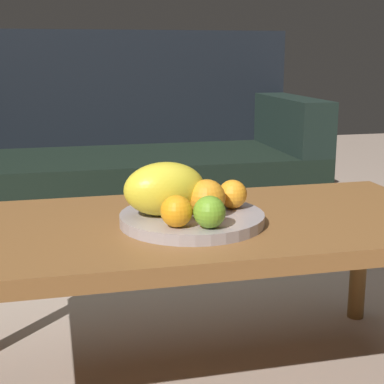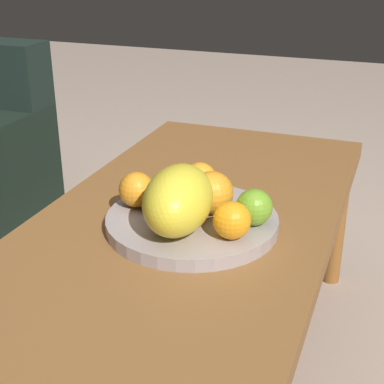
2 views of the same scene
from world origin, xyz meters
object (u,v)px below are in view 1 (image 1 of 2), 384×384
at_px(fruit_bowl, 192,218).
at_px(orange_back, 207,198).
at_px(couch, 108,173).
at_px(melon_large_front, 165,189).
at_px(orange_left, 176,211).
at_px(banana_bunch, 191,198).
at_px(orange_right, 182,187).
at_px(coffee_table, 200,238).
at_px(apple_front, 209,212).
at_px(orange_front, 233,194).

bearing_deg(fruit_bowl, orange_back, -47.06).
relative_size(couch, orange_back, 20.29).
xyz_separation_m(melon_large_front, orange_left, (0.01, -0.10, -0.03)).
bearing_deg(banana_bunch, orange_right, 90.37).
bearing_deg(orange_left, coffee_table, 56.07).
xyz_separation_m(orange_left, banana_bunch, (0.06, 0.13, -0.01)).
xyz_separation_m(fruit_bowl, apple_front, (0.01, -0.12, 0.05)).
bearing_deg(fruit_bowl, orange_right, 88.29).
relative_size(coffee_table, orange_left, 17.80).
relative_size(melon_large_front, orange_front, 2.74).
bearing_deg(apple_front, orange_right, 91.29).
bearing_deg(couch, orange_right, -85.69).
xyz_separation_m(coffee_table, apple_front, (-0.02, -0.15, 0.11)).
bearing_deg(coffee_table, couch, 95.12).
xyz_separation_m(orange_front, orange_left, (-0.16, -0.12, 0.00)).
relative_size(orange_right, banana_bunch, 0.41).
relative_size(fruit_bowl, orange_front, 4.87).
bearing_deg(fruit_bowl, couch, 93.73).
bearing_deg(banana_bunch, orange_front, -5.13).
relative_size(couch, banana_bunch, 9.99).
xyz_separation_m(coffee_table, orange_back, (0.00, -0.06, 0.11)).
bearing_deg(apple_front, orange_left, 160.71).
height_order(melon_large_front, orange_back, melon_large_front).
bearing_deg(couch, orange_left, -89.02).
relative_size(couch, fruit_bowl, 5.12).
distance_m(orange_left, apple_front, 0.07).
height_order(couch, banana_bunch, couch).
bearing_deg(fruit_bowl, melon_large_front, 177.59).
relative_size(couch, orange_left, 24.96).
bearing_deg(couch, apple_front, -86.22).
bearing_deg(orange_left, banana_bunch, 64.36).
bearing_deg(fruit_bowl, coffee_table, 46.14).
bearing_deg(coffee_table, orange_back, -88.87).
xyz_separation_m(couch, melon_large_front, (0.02, -1.21, 0.21)).
bearing_deg(apple_front, coffee_table, 82.94).
height_order(coffee_table, orange_left, orange_left).
height_order(melon_large_front, orange_front, melon_large_front).
bearing_deg(apple_front, fruit_bowl, 94.25).
relative_size(fruit_bowl, orange_back, 3.96).
bearing_deg(orange_right, orange_front, -44.09).
height_order(apple_front, banana_bunch, apple_front).
height_order(couch, orange_right, couch).
bearing_deg(melon_large_front, banana_bunch, 22.44).
bearing_deg(banana_bunch, orange_back, -68.27).
height_order(melon_large_front, banana_bunch, melon_large_front).
xyz_separation_m(couch, orange_back, (0.11, -1.24, 0.19)).
relative_size(orange_right, apple_front, 1.02).
bearing_deg(orange_right, melon_large_front, -119.91).
relative_size(orange_back, banana_bunch, 0.49).
distance_m(orange_right, apple_front, 0.24).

